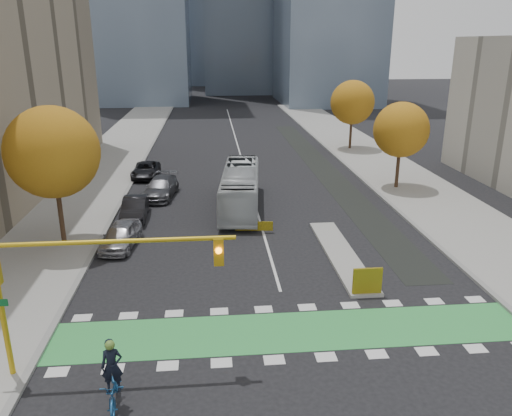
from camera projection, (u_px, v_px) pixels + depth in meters
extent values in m
plane|color=black|center=(298.00, 352.00, 19.39)|extent=(300.00, 300.00, 0.00)
cube|color=gray|center=(73.00, 204.00, 37.09)|extent=(7.00, 120.00, 0.15)
cube|color=gray|center=(423.00, 194.00, 39.45)|extent=(7.00, 120.00, 0.15)
cube|color=gray|center=(121.00, 202.00, 37.40)|extent=(0.30, 120.00, 0.16)
cube|color=gray|center=(380.00, 195.00, 39.14)|extent=(0.30, 120.00, 0.16)
cube|color=green|center=(292.00, 331.00, 20.80)|extent=(20.00, 3.00, 0.01)
cube|color=silver|center=(238.00, 148.00, 57.20)|extent=(0.15, 70.00, 0.01)
cube|color=black|center=(321.00, 167.00, 48.40)|extent=(2.50, 50.00, 0.01)
cube|color=gray|center=(341.00, 254.00, 28.22)|extent=(1.60, 10.00, 0.16)
cube|color=yellow|center=(367.00, 281.00, 23.46)|extent=(1.40, 0.12, 1.30)
cylinder|color=#332114|center=(59.00, 203.00, 28.86)|extent=(0.28, 0.28, 5.25)
sphere|color=#995912|center=(53.00, 152.00, 27.92)|extent=(5.20, 5.20, 5.20)
cylinder|color=#332114|center=(398.00, 162.00, 40.51)|extent=(0.28, 0.28, 4.55)
sphere|color=#995912|center=(401.00, 130.00, 39.70)|extent=(4.40, 4.40, 4.40)
cylinder|color=#332114|center=(351.00, 128.00, 55.63)|extent=(0.28, 0.28, 4.90)
sphere|color=#995912|center=(352.00, 102.00, 54.75)|extent=(4.80, 4.80, 4.80)
cylinder|color=#BF9914|center=(2.00, 313.00, 17.18)|extent=(0.20, 0.20, 5.20)
cylinder|color=#BF9914|center=(114.00, 241.00, 16.74)|extent=(8.20, 0.16, 0.16)
cube|color=#BF9914|center=(219.00, 251.00, 17.21)|extent=(0.35, 0.28, 1.00)
sphere|color=orange|center=(219.00, 251.00, 17.01)|extent=(0.22, 0.22, 0.22)
imported|color=#1E548C|center=(115.00, 390.00, 16.43)|extent=(0.92, 2.18, 1.11)
imported|color=black|center=(112.00, 366.00, 16.13)|extent=(0.73, 0.51, 1.89)
sphere|color=#597F2D|center=(110.00, 345.00, 15.89)|extent=(0.32, 0.32, 0.32)
imported|color=silver|center=(240.00, 188.00, 35.99)|extent=(3.59, 10.97, 3.00)
imported|color=#A6A5AB|center=(121.00, 235.00, 29.20)|extent=(2.27, 4.47, 1.46)
imported|color=black|center=(135.00, 208.00, 33.93)|extent=(1.66, 4.49, 1.47)
imported|color=#535459|center=(161.00, 188.00, 38.77)|extent=(2.81, 5.44, 1.51)
imported|color=black|center=(146.00, 170.00, 44.49)|extent=(2.29, 4.81, 1.32)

